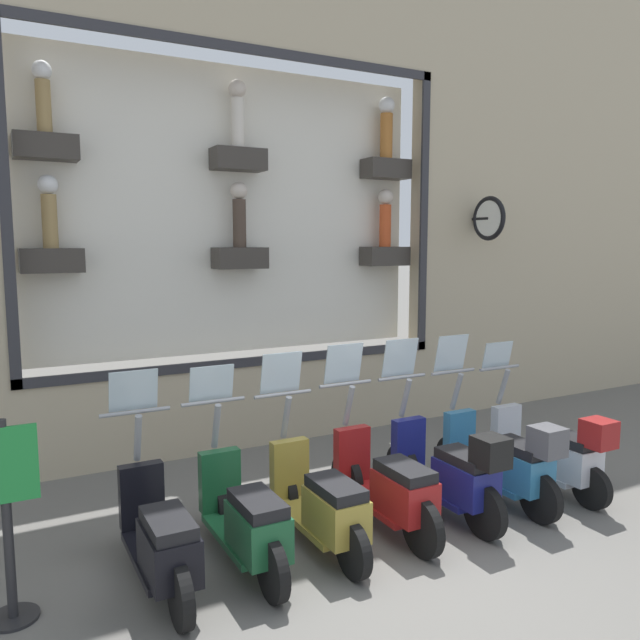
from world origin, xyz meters
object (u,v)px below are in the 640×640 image
Objects in this scene: scooter_navy_2 at (450,471)px; scooter_red_3 at (387,486)px; scooter_black_6 at (160,538)px; scooter_teal_1 at (504,460)px; scooter_olive_4 at (320,503)px; scooter_silver_0 at (553,452)px; scooter_green_5 at (245,519)px; shop_sign_post at (7,516)px.

scooter_navy_2 is 1.00× the size of scooter_red_3.
scooter_navy_2 is 2.84m from scooter_black_6.
scooter_red_3 is 1.00× the size of scooter_black_6.
scooter_teal_1 is 1.00× the size of scooter_olive_4.
scooter_silver_0 is 2.13m from scooter_red_3.
scooter_black_6 reaches higher than scooter_green_5.
scooter_teal_1 reaches higher than scooter_silver_0.
scooter_black_6 is at bearing 89.05° from scooter_silver_0.
scooter_black_6 is at bearing 88.86° from scooter_navy_2.
scooter_teal_1 is 1.00× the size of scooter_navy_2.
scooter_teal_1 is at bearing -92.60° from scooter_red_3.
scooter_silver_0 is 0.99× the size of scooter_navy_2.
shop_sign_post is (0.11, 1.76, 0.37)m from scooter_green_5.
scooter_navy_2 reaches higher than scooter_silver_0.
shop_sign_post is at bearing 87.95° from scooter_teal_1.
scooter_silver_0 is 1.42m from scooter_navy_2.
scooter_black_6 is at bearing 90.01° from scooter_olive_4.
scooter_red_3 is 0.71m from scooter_olive_4.
scooter_black_6 is (0.06, 3.55, -0.05)m from scooter_teal_1.
scooter_silver_0 is 4.26m from scooter_black_6.
scooter_green_5 reaches higher than scooter_silver_0.
scooter_navy_2 is at bearing 89.75° from scooter_teal_1.
scooter_red_3 is 1.00× the size of scooter_green_5.
scooter_black_6 is at bearing 90.02° from scooter_green_5.
shop_sign_post is (0.11, 1.05, 0.37)m from scooter_black_6.
scooter_olive_4 reaches higher than scooter_black_6.
scooter_olive_4 is (-0.00, 0.71, -0.02)m from scooter_red_3.
scooter_silver_0 is at bearing -91.90° from shop_sign_post.
scooter_black_6 is (0.06, 2.84, -0.05)m from scooter_navy_2.
shop_sign_post is (0.10, 2.47, 0.37)m from scooter_olive_4.
scooter_green_5 is (0.06, 2.13, -0.05)m from scooter_navy_2.
scooter_navy_2 is 0.71m from scooter_red_3.
scooter_silver_0 is 0.99× the size of scooter_teal_1.
scooter_navy_2 is at bearing -92.29° from scooter_olive_4.
scooter_red_3 is at bearing 87.40° from scooter_teal_1.
scooter_olive_4 is at bearing 87.71° from scooter_navy_2.
scooter_green_5 is at bearing 90.01° from scooter_olive_4.
scooter_black_6 is (-0.01, 2.13, -0.02)m from scooter_red_3.
scooter_red_3 reaches higher than scooter_olive_4.
scooter_olive_4 is 0.71m from scooter_green_5.
scooter_olive_4 is at bearing -89.99° from scooter_black_6.
scooter_red_3 is at bearing -91.81° from shop_sign_post.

